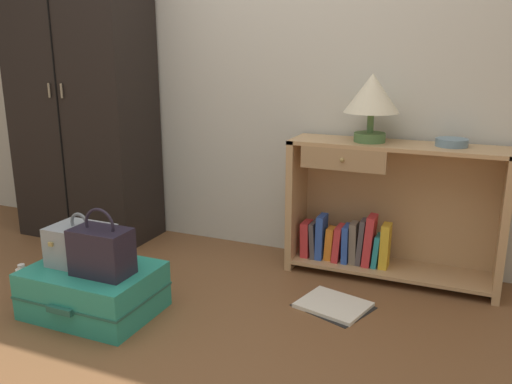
{
  "coord_description": "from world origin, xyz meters",
  "views": [
    {
      "loc": [
        1.2,
        -1.62,
        1.27
      ],
      "look_at": [
        0.15,
        0.82,
        0.55
      ],
      "focal_mm": 37.26,
      "sensor_mm": 36.0,
      "label": 1
    }
  ],
  "objects_px": {
    "handbag": "(102,251)",
    "bottle": "(23,283)",
    "train_case": "(81,245)",
    "bowl": "(452,142)",
    "suitcase_large": "(94,290)",
    "bookshelf": "(383,214)",
    "table_lamp": "(372,96)",
    "open_book_on_floor": "(333,305)",
    "wardrobe": "(81,88)"
  },
  "relations": [
    {
      "from": "train_case",
      "to": "bottle",
      "type": "xyz_separation_m",
      "value": [
        -0.37,
        -0.05,
        -0.25
      ]
    },
    {
      "from": "train_case",
      "to": "handbag",
      "type": "relative_size",
      "value": 0.9
    },
    {
      "from": "bottle",
      "to": "bookshelf",
      "type": "bearing_deg",
      "value": 32.33
    },
    {
      "from": "open_book_on_floor",
      "to": "table_lamp",
      "type": "bearing_deg",
      "value": 85.07
    },
    {
      "from": "suitcase_large",
      "to": "train_case",
      "type": "relative_size",
      "value": 2.1
    },
    {
      "from": "bowl",
      "to": "train_case",
      "type": "relative_size",
      "value": 0.56
    },
    {
      "from": "bookshelf",
      "to": "suitcase_large",
      "type": "relative_size",
      "value": 1.89
    },
    {
      "from": "bookshelf",
      "to": "train_case",
      "type": "relative_size",
      "value": 3.96
    },
    {
      "from": "wardrobe",
      "to": "handbag",
      "type": "relative_size",
      "value": 6.22
    },
    {
      "from": "bookshelf",
      "to": "table_lamp",
      "type": "bearing_deg",
      "value": -168.53
    },
    {
      "from": "table_lamp",
      "to": "bowl",
      "type": "height_order",
      "value": "table_lamp"
    },
    {
      "from": "wardrobe",
      "to": "handbag",
      "type": "distance_m",
      "value": 1.48
    },
    {
      "from": "bookshelf",
      "to": "suitcase_large",
      "type": "xyz_separation_m",
      "value": [
        -1.21,
        -1.02,
        -0.25
      ]
    },
    {
      "from": "table_lamp",
      "to": "open_book_on_floor",
      "type": "xyz_separation_m",
      "value": [
        -0.04,
        -0.48,
        -1.01
      ]
    },
    {
      "from": "table_lamp",
      "to": "handbag",
      "type": "bearing_deg",
      "value": -134.48
    },
    {
      "from": "train_case",
      "to": "handbag",
      "type": "height_order",
      "value": "handbag"
    },
    {
      "from": "suitcase_large",
      "to": "handbag",
      "type": "bearing_deg",
      "value": -20.13
    },
    {
      "from": "table_lamp",
      "to": "handbag",
      "type": "relative_size",
      "value": 1.13
    },
    {
      "from": "suitcase_large",
      "to": "open_book_on_floor",
      "type": "xyz_separation_m",
      "value": [
        1.08,
        0.52,
        -0.11
      ]
    },
    {
      "from": "bottle",
      "to": "open_book_on_floor",
      "type": "xyz_separation_m",
      "value": [
        1.52,
        0.55,
        -0.08
      ]
    },
    {
      "from": "bookshelf",
      "to": "handbag",
      "type": "relative_size",
      "value": 3.57
    },
    {
      "from": "bookshelf",
      "to": "train_case",
      "type": "bearing_deg",
      "value": -142.17
    },
    {
      "from": "bowl",
      "to": "handbag",
      "type": "distance_m",
      "value": 1.85
    },
    {
      "from": "table_lamp",
      "to": "bowl",
      "type": "relative_size",
      "value": 2.23
    },
    {
      "from": "wardrobe",
      "to": "open_book_on_floor",
      "type": "height_order",
      "value": "wardrobe"
    },
    {
      "from": "handbag",
      "to": "open_book_on_floor",
      "type": "height_order",
      "value": "handbag"
    },
    {
      "from": "bookshelf",
      "to": "table_lamp",
      "type": "height_order",
      "value": "table_lamp"
    },
    {
      "from": "bookshelf",
      "to": "open_book_on_floor",
      "type": "xyz_separation_m",
      "value": [
        -0.14,
        -0.5,
        -0.36
      ]
    },
    {
      "from": "suitcase_large",
      "to": "handbag",
      "type": "relative_size",
      "value": 1.89
    },
    {
      "from": "table_lamp",
      "to": "bowl",
      "type": "distance_m",
      "value": 0.48
    },
    {
      "from": "suitcase_large",
      "to": "open_book_on_floor",
      "type": "distance_m",
      "value": 1.2
    },
    {
      "from": "bowl",
      "to": "handbag",
      "type": "height_order",
      "value": "bowl"
    },
    {
      "from": "wardrobe",
      "to": "train_case",
      "type": "bearing_deg",
      "value": -51.86
    },
    {
      "from": "bookshelf",
      "to": "bottle",
      "type": "bearing_deg",
      "value": -147.67
    },
    {
      "from": "bowl",
      "to": "suitcase_large",
      "type": "xyz_separation_m",
      "value": [
        -1.54,
        -1.03,
        -0.68
      ]
    },
    {
      "from": "open_book_on_floor",
      "to": "bottle",
      "type": "bearing_deg",
      "value": -160.19
    },
    {
      "from": "handbag",
      "to": "bottle",
      "type": "distance_m",
      "value": 0.6
    },
    {
      "from": "bowl",
      "to": "suitcase_large",
      "type": "distance_m",
      "value": 1.97
    },
    {
      "from": "wardrobe",
      "to": "open_book_on_floor",
      "type": "bearing_deg",
      "value": -12.6
    },
    {
      "from": "bookshelf",
      "to": "bottle",
      "type": "xyz_separation_m",
      "value": [
        -1.65,
        -1.05,
        -0.28
      ]
    },
    {
      "from": "bookshelf",
      "to": "table_lamp",
      "type": "relative_size",
      "value": 3.17
    },
    {
      "from": "train_case",
      "to": "handbag",
      "type": "distance_m",
      "value": 0.18
    },
    {
      "from": "suitcase_large",
      "to": "handbag",
      "type": "height_order",
      "value": "handbag"
    },
    {
      "from": "suitcase_large",
      "to": "bowl",
      "type": "bearing_deg",
      "value": 33.8
    },
    {
      "from": "suitcase_large",
      "to": "open_book_on_floor",
      "type": "height_order",
      "value": "suitcase_large"
    },
    {
      "from": "wardrobe",
      "to": "bookshelf",
      "type": "xyz_separation_m",
      "value": [
        2.01,
        0.08,
        -0.65
      ]
    },
    {
      "from": "bowl",
      "to": "suitcase_large",
      "type": "height_order",
      "value": "bowl"
    },
    {
      "from": "table_lamp",
      "to": "suitcase_large",
      "type": "distance_m",
      "value": 1.75
    },
    {
      "from": "table_lamp",
      "to": "bottle",
      "type": "relative_size",
      "value": 1.93
    },
    {
      "from": "bookshelf",
      "to": "handbag",
      "type": "height_order",
      "value": "bookshelf"
    }
  ]
}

